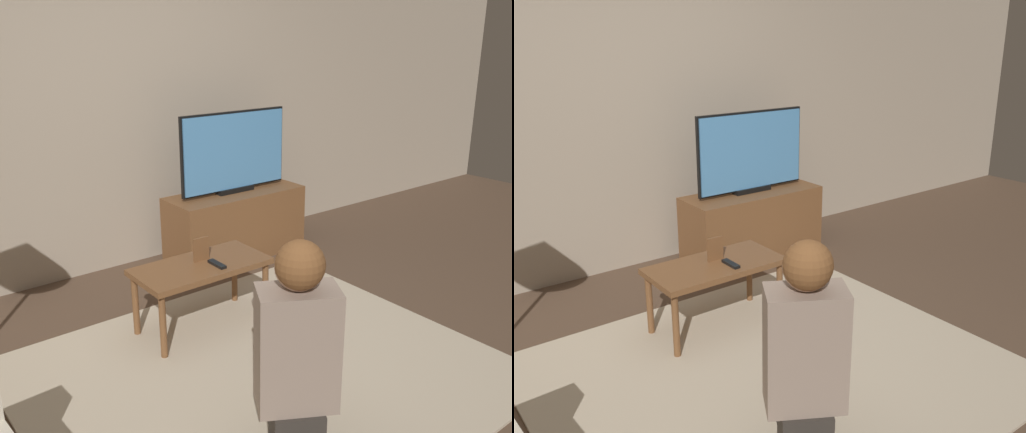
{
  "view_description": "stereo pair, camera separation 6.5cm",
  "coord_description": "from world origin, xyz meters",
  "views": [
    {
      "loc": [
        -1.71,
        -2.11,
        1.8
      ],
      "look_at": [
        0.32,
        0.46,
        0.73
      ],
      "focal_mm": 40.0,
      "sensor_mm": 36.0,
      "label": 1
    },
    {
      "loc": [
        -1.66,
        -2.15,
        1.8
      ],
      "look_at": [
        0.32,
        0.46,
        0.73
      ],
      "focal_mm": 40.0,
      "sensor_mm": 36.0,
      "label": 2
    }
  ],
  "objects": [
    {
      "name": "person_kneeling",
      "position": [
        -0.29,
        -0.6,
        0.52
      ],
      "size": [
        0.62,
        0.83,
        1.01
      ],
      "rotation": [
        0.0,
        0.0,
        2.62
      ],
      "color": "#332D28",
      "rests_on": "rug"
    },
    {
      "name": "picture_frame",
      "position": [
        0.05,
        0.67,
        0.52
      ],
      "size": [
        0.11,
        0.01,
        0.15
      ],
      "color": "brown",
      "rests_on": "coffee_table"
    },
    {
      "name": "coffee_table",
      "position": [
        0.02,
        0.63,
        0.38
      ],
      "size": [
        0.83,
        0.42,
        0.44
      ],
      "color": "brown",
      "rests_on": "ground_plane"
    },
    {
      "name": "wall_back",
      "position": [
        0.0,
        1.93,
        1.3
      ],
      "size": [
        10.0,
        0.06,
        2.6
      ],
      "color": "tan",
      "rests_on": "ground_plane"
    },
    {
      "name": "rug",
      "position": [
        0.0,
        0.0,
        0.01
      ],
      "size": [
        2.44,
        2.13,
        0.02
      ],
      "color": "#BCAD93",
      "rests_on": "ground_plane"
    },
    {
      "name": "tv",
      "position": [
        0.93,
        1.51,
        0.88
      ],
      "size": [
        0.99,
        0.08,
        0.65
      ],
      "color": "black",
      "rests_on": "tv_stand"
    },
    {
      "name": "remote",
      "position": [
        0.08,
        0.55,
        0.45
      ],
      "size": [
        0.04,
        0.15,
        0.02
      ],
      "color": "black",
      "rests_on": "coffee_table"
    },
    {
      "name": "tv_stand",
      "position": [
        0.93,
        1.51,
        0.27
      ],
      "size": [
        1.15,
        0.44,
        0.55
      ],
      "color": "brown",
      "rests_on": "ground_plane"
    },
    {
      "name": "ground_plane",
      "position": [
        0.0,
        0.0,
        0.0
      ],
      "size": [
        10.0,
        10.0,
        0.0
      ],
      "primitive_type": "plane",
      "color": "brown"
    }
  ]
}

